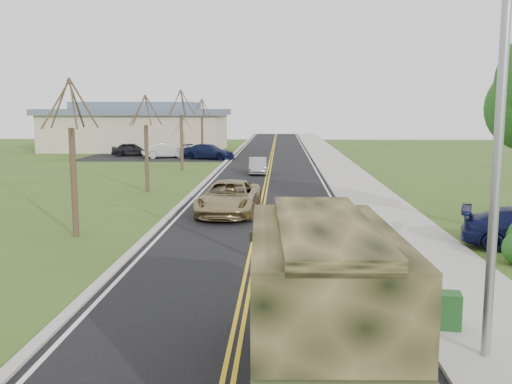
# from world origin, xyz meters

# --- Properties ---
(ground) EXTENTS (160.00, 160.00, 0.00)m
(ground) POSITION_xyz_m (0.00, 0.00, 0.00)
(ground) COLOR #304D19
(ground) RESTS_ON ground
(road) EXTENTS (8.00, 120.00, 0.01)m
(road) POSITION_xyz_m (0.00, 40.00, 0.01)
(road) COLOR black
(road) RESTS_ON ground
(curb_right) EXTENTS (0.30, 120.00, 0.12)m
(curb_right) POSITION_xyz_m (4.15, 40.00, 0.06)
(curb_right) COLOR #9E998E
(curb_right) RESTS_ON ground
(sidewalk_right) EXTENTS (3.20, 120.00, 0.10)m
(sidewalk_right) POSITION_xyz_m (5.90, 40.00, 0.05)
(sidewalk_right) COLOR #9E998E
(sidewalk_right) RESTS_ON ground
(curb_left) EXTENTS (0.30, 120.00, 0.10)m
(curb_left) POSITION_xyz_m (-4.15, 40.00, 0.05)
(curb_left) COLOR #9E998E
(curb_left) RESTS_ON ground
(street_light) EXTENTS (1.65, 0.22, 8.00)m
(street_light) POSITION_xyz_m (4.90, -0.50, 4.43)
(street_light) COLOR gray
(street_light) RESTS_ON ground
(bare_tree_a) EXTENTS (1.93, 2.26, 6.08)m
(bare_tree_a) POSITION_xyz_m (-7.00, 10.00, 2.63)
(bare_tree_a) COLOR #38281C
(bare_tree_a) RESTS_ON ground
(bare_tree_b) EXTENTS (1.83, 2.14, 5.73)m
(bare_tree_b) POSITION_xyz_m (-7.00, 22.00, 2.48)
(bare_tree_b) COLOR #38281C
(bare_tree_b) RESTS_ON ground
(bare_tree_c) EXTENTS (2.04, 2.39, 6.42)m
(bare_tree_c) POSITION_xyz_m (-7.00, 34.00, 2.78)
(bare_tree_c) COLOR #38281C
(bare_tree_c) RESTS_ON ground
(bare_tree_d) EXTENTS (1.88, 2.20, 5.91)m
(bare_tree_d) POSITION_xyz_m (-7.00, 46.00, 2.55)
(bare_tree_d) COLOR #38281C
(bare_tree_d) RESTS_ON ground
(commercial_building) EXTENTS (25.50, 21.50, 5.65)m
(commercial_building) POSITION_xyz_m (-15.98, 55.97, 2.69)
(commercial_building) COLOR tan
(commercial_building) RESTS_ON ground
(military_truck) EXTENTS (2.44, 6.46, 3.18)m
(military_truck) POSITION_xyz_m (1.61, -1.90, 1.82)
(military_truck) COLOR black
(military_truck) RESTS_ON ground
(suv_champagne) EXTENTS (2.91, 5.77, 1.56)m
(suv_champagne) POSITION_xyz_m (-1.47, 14.91, 0.78)
(suv_champagne) COLOR #938153
(suv_champagne) RESTS_ON ground
(sedan_silver) EXTENTS (1.46, 3.79, 1.23)m
(sedan_silver) POSITION_xyz_m (-0.80, 31.55, 0.62)
(sedan_silver) COLOR #9D9DA2
(sedan_silver) RESTS_ON ground
(utility_box_near) EXTENTS (0.68, 0.59, 0.80)m
(utility_box_near) POSITION_xyz_m (4.64, 0.94, 0.50)
(utility_box_near) COLOR #19481B
(utility_box_near) RESTS_ON sidewalk_right
(lot_car_dark) EXTENTS (4.28, 2.15, 1.40)m
(lot_car_dark) POSITION_xyz_m (-14.53, 47.19, 0.70)
(lot_car_dark) COLOR black
(lot_car_dark) RESTS_ON ground
(lot_car_silver) EXTENTS (4.83, 3.19, 1.50)m
(lot_car_silver) POSITION_xyz_m (-10.62, 45.06, 0.75)
(lot_car_silver) COLOR silver
(lot_car_silver) RESTS_ON ground
(lot_car_navy) EXTENTS (5.50, 3.58, 1.48)m
(lot_car_navy) POSITION_xyz_m (-6.03, 43.83, 0.74)
(lot_car_navy) COLOR #0E1333
(lot_car_navy) RESTS_ON ground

